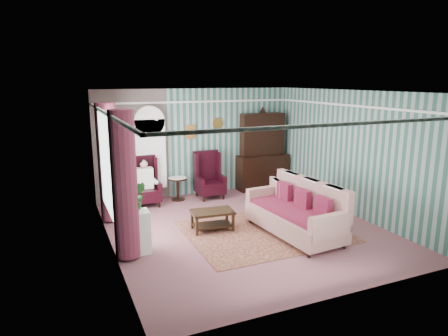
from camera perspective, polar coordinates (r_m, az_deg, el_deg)
name	(u,v)px	position (r m, az deg, el deg)	size (l,w,h in m)	color
floor	(245,229)	(8.67, 2.99, -8.67)	(6.00, 6.00, 0.00)	#834C54
room_shell	(215,137)	(8.07, -1.35, 4.50)	(5.53, 6.02, 2.91)	#335D55
bookcase	(150,159)	(10.52, -10.49, 1.29)	(0.80, 0.28, 2.24)	white
dresser_hutch	(263,149)	(11.54, 5.57, 2.74)	(1.50, 0.56, 2.36)	black
wingback_left	(145,182)	(10.20, -11.25, -1.94)	(0.76, 0.80, 1.25)	black
wingback_right	(210,175)	(10.69, -2.05, -1.05)	(0.76, 0.80, 1.25)	black
seated_woman	(145,183)	(10.21, -11.25, -2.13)	(0.44, 0.40, 1.18)	beige
round_side_table	(178,189)	(10.64, -6.61, -2.99)	(0.50, 0.50, 0.60)	black
nest_table	(316,193)	(10.55, 12.96, -3.54)	(0.45, 0.38, 0.54)	black
plant_stand	(134,233)	(7.55, -12.69, -9.01)	(0.55, 0.35, 0.80)	silver
rug	(264,231)	(8.55, 5.72, -8.99)	(3.20, 2.60, 0.01)	#481D18
sofa	(294,210)	(8.31, 9.99, -5.99)	(2.28, 0.94, 1.04)	#B8A78E
floral_armchair	(265,199)	(9.17, 5.82, -4.38)	(0.75, 0.75, 0.95)	beige
coffee_table	(212,220)	(8.51, -1.67, -7.50)	(0.89, 0.54, 0.43)	black
potted_plant_a	(134,203)	(7.21, -12.76, -4.85)	(0.39, 0.34, 0.43)	#1D531A
potted_plant_b	(138,195)	(7.49, -12.22, -3.85)	(0.28, 0.23, 0.52)	#24531A
potted_plant_c	(130,201)	(7.40, -13.29, -4.67)	(0.21, 0.21, 0.37)	#174B1A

